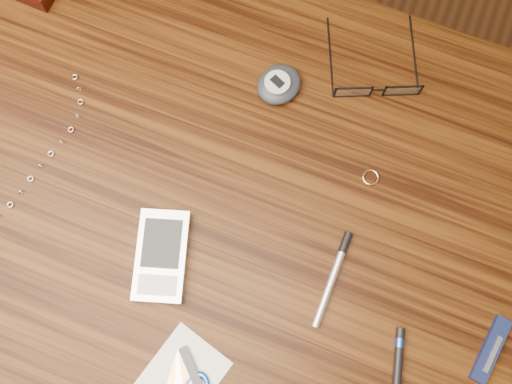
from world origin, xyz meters
TOP-DOWN VIEW (x-y plane):
  - ground at (0.00, 0.00)m, footprint 3.80×3.80m
  - desk at (0.00, 0.00)m, footprint 1.00×0.70m
  - eyeglasses at (0.13, 0.21)m, footprint 0.17×0.17m
  - gold_ring at (0.17, 0.09)m, footprint 0.03×0.03m
  - pda_phone at (-0.05, -0.12)m, footprint 0.10×0.14m
  - pedometer at (0.00, 0.16)m, footprint 0.08×0.08m
  - pocket_knife at (0.38, -0.08)m, footprint 0.03×0.09m
  - silver_pen at (0.16, -0.06)m, footprint 0.01×0.13m
  - black_blue_pen at (0.28, -0.13)m, footprint 0.03×0.08m

SIDE VIEW (x-z plane):
  - ground at x=0.00m, z-range 0.00..0.00m
  - desk at x=0.00m, z-range 0.27..1.02m
  - gold_ring at x=0.17m, z-range 0.75..0.75m
  - silver_pen at x=0.16m, z-range 0.75..0.76m
  - pocket_knife at x=0.38m, z-range 0.75..0.76m
  - black_blue_pen at x=0.28m, z-range 0.75..0.76m
  - pda_phone at x=-0.05m, z-range 0.75..0.77m
  - pedometer at x=0.00m, z-range 0.75..0.78m
  - eyeglasses at x=0.13m, z-range 0.75..0.78m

